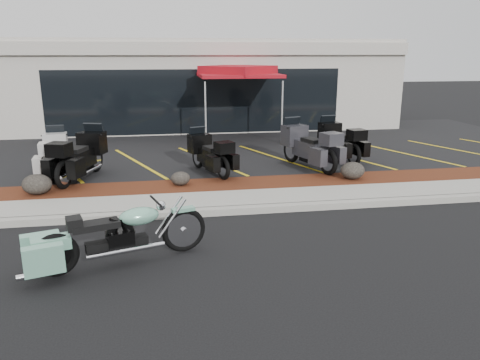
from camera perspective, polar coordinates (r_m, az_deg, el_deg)
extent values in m
plane|color=black|center=(9.56, -0.34, -5.90)|extent=(90.00, 90.00, 0.00)
cube|color=gray|center=(10.37, -1.12, -3.74)|extent=(24.00, 0.25, 0.15)
cube|color=gray|center=(11.03, -1.65, -2.56)|extent=(24.00, 1.20, 0.15)
cube|color=#39110D|center=(12.16, -2.42, -0.83)|extent=(24.00, 1.20, 0.16)
cube|color=black|center=(17.39, -4.61, 4.05)|extent=(26.00, 9.60, 0.15)
cube|color=#ABA49B|center=(23.39, -6.07, 11.66)|extent=(18.00, 8.00, 4.00)
cube|color=black|center=(19.47, -5.29, 9.48)|extent=(12.00, 0.06, 2.60)
cube|color=#ABA49B|center=(19.34, -5.44, 15.67)|extent=(18.00, 0.30, 0.50)
ellipsoid|color=black|center=(12.20, -23.52, -0.48)|extent=(0.69, 0.58, 0.49)
ellipsoid|color=black|center=(12.07, -7.27, 0.19)|extent=(0.50, 0.41, 0.35)
ellipsoid|color=black|center=(12.91, 13.56, 1.13)|extent=(0.65, 0.54, 0.46)
cone|color=#CA6206|center=(16.77, -4.86, 4.64)|extent=(0.45, 0.45, 0.44)
cylinder|color=silver|center=(16.78, -3.56, 7.92)|extent=(0.06, 0.06, 2.31)
cylinder|color=silver|center=(17.61, 5.50, 8.23)|extent=(0.06, 0.06, 2.31)
cylinder|color=silver|center=(19.52, -5.41, 8.92)|extent=(0.06, 0.06, 2.31)
cylinder|color=silver|center=(20.23, 2.55, 9.20)|extent=(0.06, 0.06, 2.31)
cube|color=maroon|center=(18.37, -0.23, 12.69)|extent=(3.35, 3.35, 0.12)
cube|color=maroon|center=(18.37, -0.23, 13.22)|extent=(3.11, 3.11, 0.35)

